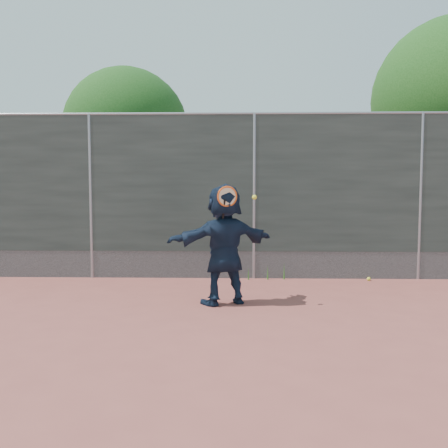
{
  "coord_description": "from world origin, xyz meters",
  "views": [
    {
      "loc": [
        -0.3,
        -5.6,
        1.73
      ],
      "look_at": [
        -0.5,
        1.53,
        1.16
      ],
      "focal_mm": 40.0,
      "sensor_mm": 36.0,
      "label": 1
    }
  ],
  "objects": [
    {
      "name": "ground",
      "position": [
        0.0,
        0.0,
        0.0
      ],
      "size": [
        80.0,
        80.0,
        0.0
      ],
      "primitive_type": "plane",
      "color": "#9E4C42",
      "rests_on": "ground"
    },
    {
      "name": "player",
      "position": [
        -0.5,
        1.53,
        0.87
      ],
      "size": [
        1.68,
        1.14,
        1.74
      ],
      "primitive_type": "imported",
      "rotation": [
        0.0,
        0.0,
        3.57
      ],
      "color": "#142238",
      "rests_on": "ground"
    },
    {
      "name": "ball_ground",
      "position": [
        2.06,
        3.3,
        0.03
      ],
      "size": [
        0.07,
        0.07,
        0.07
      ],
      "primitive_type": "sphere",
      "color": "yellow",
      "rests_on": "ground"
    },
    {
      "name": "fence",
      "position": [
        -0.0,
        3.5,
        1.58
      ],
      "size": [
        20.0,
        0.06,
        3.03
      ],
      "color": "#38423D",
      "rests_on": "ground"
    },
    {
      "name": "swing_action",
      "position": [
        -0.41,
        1.34,
        1.54
      ],
      "size": [
        0.56,
        0.15,
        0.51
      ],
      "color": "#E75515",
      "rests_on": "ground"
    },
    {
      "name": "tree_left",
      "position": [
        -2.85,
        6.55,
        2.94
      ],
      "size": [
        3.15,
        3.0,
        4.53
      ],
      "color": "#382314",
      "rests_on": "ground"
    },
    {
      "name": "weed_clump",
      "position": [
        0.29,
        3.38,
        0.13
      ],
      "size": [
        0.68,
        0.07,
        0.3
      ],
      "color": "#387226",
      "rests_on": "ground"
    }
  ]
}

